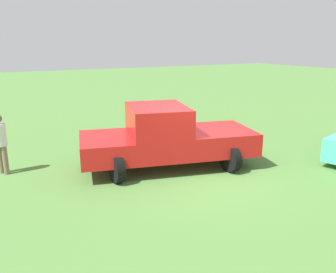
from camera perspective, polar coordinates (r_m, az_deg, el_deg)
The scene contains 3 objects.
ground_plane at distance 9.60m, azimuth 4.31°, elevation -6.16°, with size 80.00×80.00×0.00m, color #54843D.
pickup_truck at distance 9.84m, azimuth -0.72°, elevation 0.10°, with size 3.18×5.26×1.80m.
person_bystander at distance 10.35m, azimuth -25.88°, elevation -0.67°, with size 0.44×0.44×1.66m.
Camera 1 is at (-7.45, 4.96, 3.48)m, focal length 36.99 mm.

